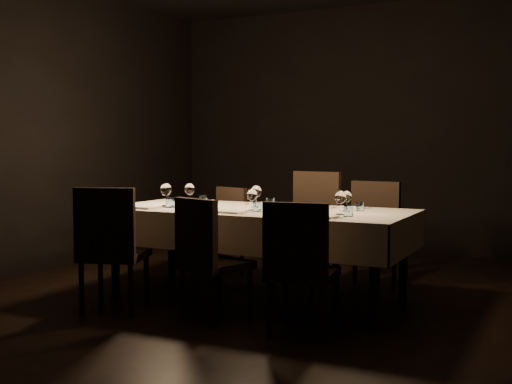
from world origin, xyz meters
The scene contains 14 objects.
room centered at (0.00, 0.00, 1.50)m, with size 5.01×6.01×3.01m.
dining_table centered at (0.00, 0.00, 0.69)m, with size 2.52×1.12×0.76m.
chair_near_left centered at (-0.81, -0.86, 0.53)m, with size 0.59×0.59×0.97m.
place_setting_near_left centered at (-0.80, -0.22, 0.84)m, with size 0.36×0.42×0.20m.
chair_near_center centered at (-0.04, -0.72, 0.50)m, with size 0.55×0.55×0.90m.
place_setting_near_center centered at (0.03, -0.22, 0.83)m, with size 0.32×0.40×0.17m.
chair_near_right centered at (0.71, -0.78, 0.50)m, with size 0.49×0.49×0.91m.
place_setting_near_right centered at (0.77, -0.22, 0.83)m, with size 0.34×0.40×0.18m.
chair_far_left centered at (-0.77, 0.84, 0.48)m, with size 0.53×0.53×0.87m.
place_setting_far_left centered at (-0.71, 0.22, 0.83)m, with size 0.34×0.41×0.19m.
chair_far_center centered at (0.13, 0.86, 0.56)m, with size 0.57×0.57×1.04m.
place_setting_far_center centered at (-0.05, 0.22, 0.83)m, with size 0.33×0.41×0.18m.
chair_far_right centered at (0.71, 0.86, 0.53)m, with size 0.51×0.51×0.96m.
place_setting_far_right centered at (0.74, 0.22, 0.83)m, with size 0.30×0.39×0.16m.
Camera 1 is at (2.34, -4.69, 1.27)m, focal length 45.00 mm.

